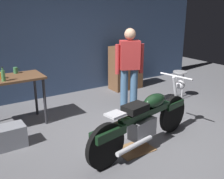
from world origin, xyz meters
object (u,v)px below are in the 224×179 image
at_px(storage_bin, 11,136).
at_px(shop_stool, 180,77).
at_px(mug_green_speckled, 16,70).
at_px(bottle, 3,75).
at_px(wooden_dresser, 126,68).
at_px(mug_orange_travel, 0,76).
at_px(motorcycle, 145,120).
at_px(person_standing, 129,67).

bearing_deg(storage_bin, shop_stool, 2.31).
bearing_deg(mug_green_speckled, storage_bin, -112.63).
height_order(shop_stool, storage_bin, shop_stool).
height_order(storage_bin, bottle, bottle).
xyz_separation_m(wooden_dresser, storage_bin, (-3.24, -1.46, -0.38)).
bearing_deg(mug_orange_travel, wooden_dresser, 12.98).
xyz_separation_m(shop_stool, storage_bin, (-3.82, -0.15, -0.33)).
bearing_deg(motorcycle, shop_stool, 20.48).
xyz_separation_m(shop_stool, bottle, (-3.71, 0.40, 0.50)).
height_order(mug_orange_travel, mug_green_speckled, mug_green_speckled).
bearing_deg(shop_stool, wooden_dresser, 113.94).
relative_size(wooden_dresser, bottle, 4.56).
distance_m(shop_stool, wooden_dresser, 1.43).
relative_size(person_standing, mug_green_speckled, 14.82).
xyz_separation_m(storage_bin, mug_orange_travel, (0.10, 0.73, 0.79)).
bearing_deg(mug_orange_travel, person_standing, -13.46).
bearing_deg(wooden_dresser, mug_green_speckled, -170.36).
bearing_deg(mug_green_speckled, mug_orange_travel, -141.94).
height_order(storage_bin, mug_orange_travel, mug_orange_travel).
height_order(person_standing, mug_green_speckled, person_standing).
height_order(person_standing, wooden_dresser, person_standing).
bearing_deg(wooden_dresser, bottle, -163.93).
relative_size(person_standing, mug_orange_travel, 14.16).
bearing_deg(motorcycle, mug_green_speckled, 110.81).
bearing_deg(storage_bin, person_standing, 4.39).
bearing_deg(wooden_dresser, mug_orange_travel, -167.02).
height_order(motorcycle, mug_green_speckled, mug_green_speckled).
bearing_deg(motorcycle, wooden_dresser, 48.52).
height_order(wooden_dresser, bottle, bottle).
relative_size(motorcycle, mug_orange_travel, 18.35).
height_order(motorcycle, mug_orange_travel, mug_orange_travel).
bearing_deg(person_standing, motorcycle, 85.62).
height_order(person_standing, storage_bin, person_standing).
relative_size(shop_stool, storage_bin, 1.45).
xyz_separation_m(motorcycle, shop_stool, (2.11, 1.29, 0.05)).
xyz_separation_m(mug_orange_travel, bottle, (0.01, -0.18, 0.04)).
bearing_deg(mug_orange_travel, motorcycle, -49.20).
xyz_separation_m(wooden_dresser, mug_green_speckled, (-2.83, -0.48, 0.41)).
bearing_deg(wooden_dresser, motorcycle, -120.64).
bearing_deg(person_standing, wooden_dresser, -100.37).
bearing_deg(storage_bin, motorcycle, -33.55).
height_order(motorcycle, bottle, bottle).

